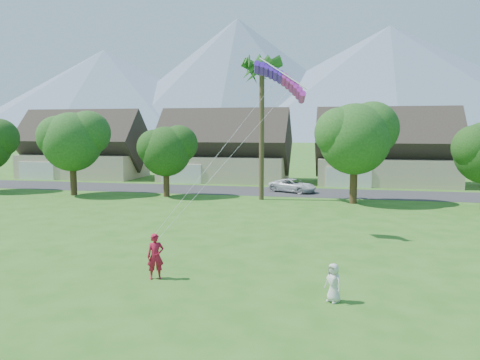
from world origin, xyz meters
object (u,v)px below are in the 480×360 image
(kite_flyer, at_px, (155,256))
(parafoil_kite, at_px, (282,78))
(watcher, at_px, (333,283))
(parked_car, at_px, (293,186))

(kite_flyer, bearing_deg, parafoil_kite, 40.04)
(watcher, height_order, parked_car, watcher)
(watcher, height_order, parafoil_kite, parafoil_kite)
(kite_flyer, xyz_separation_m, parked_car, (2.98, 28.41, -0.31))
(parafoil_kite, bearing_deg, parked_car, 99.29)
(parked_car, bearing_deg, kite_flyer, -161.35)
(watcher, xyz_separation_m, parked_car, (-4.42, 29.57, -0.06))
(kite_flyer, xyz_separation_m, watcher, (7.40, -1.16, -0.25))
(parked_car, height_order, parafoil_kite, parafoil_kite)
(watcher, bearing_deg, parked_car, 137.29)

